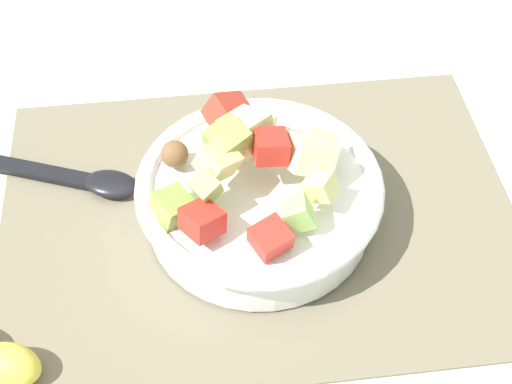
{
  "coord_description": "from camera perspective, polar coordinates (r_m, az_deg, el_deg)",
  "views": [
    {
      "loc": [
        0.06,
        0.45,
        0.56
      ],
      "look_at": [
        0.0,
        0.01,
        0.04
      ],
      "focal_mm": 50.24,
      "sensor_mm": 36.0,
      "label": 1
    }
  ],
  "objects": [
    {
      "name": "salad_bowl",
      "position": [
        0.69,
        -0.06,
        -0.13
      ],
      "size": [
        0.24,
        0.24,
        0.11
      ],
      "color": "white",
      "rests_on": "placemat"
    },
    {
      "name": "placemat",
      "position": [
        0.72,
        0.2,
        -1.75
      ],
      "size": [
        0.52,
        0.38,
        0.01
      ],
      "primitive_type": "cube",
      "color": "#756B56",
      "rests_on": "ground_plane"
    },
    {
      "name": "ground_plane",
      "position": [
        0.72,
        0.2,
        -1.9
      ],
      "size": [
        2.4,
        2.4,
        0.0
      ],
      "primitive_type": "plane",
      "color": "silver"
    },
    {
      "name": "serving_spoon",
      "position": [
        0.77,
        -14.09,
        1.1
      ],
      "size": [
        0.19,
        0.1,
        0.01
      ],
      "color": "black",
      "rests_on": "placemat"
    }
  ]
}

